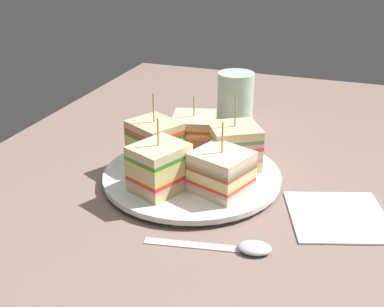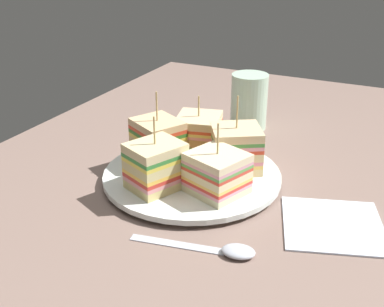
{
  "view_description": "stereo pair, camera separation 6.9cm",
  "coord_description": "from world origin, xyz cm",
  "px_view_note": "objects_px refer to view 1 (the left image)",
  "views": [
    {
      "loc": [
        58.65,
        20.92,
        33.2
      ],
      "look_at": [
        0.0,
        0.0,
        4.39
      ],
      "focal_mm": 45.91,
      "sensor_mm": 36.0,
      "label": 1
    },
    {
      "loc": [
        56.0,
        27.23,
        33.2
      ],
      "look_at": [
        0.0,
        0.0,
        4.39
      ],
      "focal_mm": 45.91,
      "sensor_mm": 36.0,
      "label": 2
    }
  ],
  "objects_px": {
    "plate": "(192,176)",
    "sandwich_wedge_2": "(194,135)",
    "sandwich_wedge_3": "(155,143)",
    "napkin": "(338,216)",
    "drinking_glass": "(235,103)",
    "sandwich_wedge_4": "(159,167)",
    "spoon": "(239,247)",
    "sandwich_wedge_0": "(221,172)",
    "sandwich_wedge_1": "(234,147)"
  },
  "relations": [
    {
      "from": "plate",
      "to": "sandwich_wedge_2",
      "type": "distance_m",
      "value": 0.07
    },
    {
      "from": "sandwich_wedge_3",
      "to": "napkin",
      "type": "bearing_deg",
      "value": 19.38
    },
    {
      "from": "drinking_glass",
      "to": "napkin",
      "type": "bearing_deg",
      "value": 38.23
    },
    {
      "from": "sandwich_wedge_4",
      "to": "spoon",
      "type": "xyz_separation_m",
      "value": [
        0.08,
        0.13,
        -0.04
      ]
    },
    {
      "from": "sandwich_wedge_0",
      "to": "spoon",
      "type": "distance_m",
      "value": 0.12
    },
    {
      "from": "sandwich_wedge_2",
      "to": "sandwich_wedge_3",
      "type": "distance_m",
      "value": 0.06
    },
    {
      "from": "sandwich_wedge_0",
      "to": "sandwich_wedge_1",
      "type": "xyz_separation_m",
      "value": [
        -0.08,
        -0.0,
        0.0
      ]
    },
    {
      "from": "sandwich_wedge_1",
      "to": "napkin",
      "type": "xyz_separation_m",
      "value": [
        0.07,
        0.16,
        -0.04
      ]
    },
    {
      "from": "sandwich_wedge_1",
      "to": "sandwich_wedge_4",
      "type": "relative_size",
      "value": 1.08
    },
    {
      "from": "sandwich_wedge_1",
      "to": "drinking_glass",
      "type": "xyz_separation_m",
      "value": [
        -0.19,
        -0.05,
        -0.0
      ]
    },
    {
      "from": "sandwich_wedge_4",
      "to": "napkin",
      "type": "height_order",
      "value": "sandwich_wedge_4"
    },
    {
      "from": "sandwich_wedge_1",
      "to": "napkin",
      "type": "distance_m",
      "value": 0.18
    },
    {
      "from": "sandwich_wedge_3",
      "to": "drinking_glass",
      "type": "distance_m",
      "value": 0.23
    },
    {
      "from": "sandwich_wedge_1",
      "to": "sandwich_wedge_4",
      "type": "bearing_deg",
      "value": 22.21
    },
    {
      "from": "sandwich_wedge_3",
      "to": "drinking_glass",
      "type": "height_order",
      "value": "sandwich_wedge_3"
    },
    {
      "from": "sandwich_wedge_4",
      "to": "spoon",
      "type": "bearing_deg",
      "value": -97.31
    },
    {
      "from": "sandwich_wedge_1",
      "to": "sandwich_wedge_2",
      "type": "relative_size",
      "value": 1.17
    },
    {
      "from": "plate",
      "to": "sandwich_wedge_3",
      "type": "height_order",
      "value": "sandwich_wedge_3"
    },
    {
      "from": "sandwich_wedge_0",
      "to": "sandwich_wedge_3",
      "type": "bearing_deg",
      "value": -2.4
    },
    {
      "from": "sandwich_wedge_4",
      "to": "plate",
      "type": "bearing_deg",
      "value": 1.33
    },
    {
      "from": "plate",
      "to": "drinking_glass",
      "type": "height_order",
      "value": "drinking_glass"
    },
    {
      "from": "sandwich_wedge_1",
      "to": "sandwich_wedge_4",
      "type": "height_order",
      "value": "sandwich_wedge_1"
    },
    {
      "from": "sandwich_wedge_3",
      "to": "sandwich_wedge_1",
      "type": "bearing_deg",
      "value": 41.87
    },
    {
      "from": "sandwich_wedge_1",
      "to": "drinking_glass",
      "type": "relative_size",
      "value": 1.11
    },
    {
      "from": "spoon",
      "to": "drinking_glass",
      "type": "xyz_separation_m",
      "value": [
        -0.37,
        -0.11,
        0.04
      ]
    },
    {
      "from": "napkin",
      "to": "drinking_glass",
      "type": "xyz_separation_m",
      "value": [
        -0.26,
        -0.21,
        0.04
      ]
    },
    {
      "from": "sandwich_wedge_2",
      "to": "sandwich_wedge_4",
      "type": "relative_size",
      "value": 0.92
    },
    {
      "from": "drinking_glass",
      "to": "sandwich_wedge_1",
      "type": "bearing_deg",
      "value": 14.49
    },
    {
      "from": "sandwich_wedge_0",
      "to": "spoon",
      "type": "xyz_separation_m",
      "value": [
        0.1,
        0.05,
        -0.04
      ]
    },
    {
      "from": "plate",
      "to": "sandwich_wedge_1",
      "type": "relative_size",
      "value": 2.31
    },
    {
      "from": "napkin",
      "to": "plate",
      "type": "bearing_deg",
      "value": -98.02
    },
    {
      "from": "sandwich_wedge_3",
      "to": "sandwich_wedge_4",
      "type": "height_order",
      "value": "sandwich_wedge_3"
    },
    {
      "from": "sandwich_wedge_4",
      "to": "sandwich_wedge_2",
      "type": "bearing_deg",
      "value": 21.14
    },
    {
      "from": "sandwich_wedge_0",
      "to": "plate",
      "type": "bearing_deg",
      "value": -13.08
    },
    {
      "from": "plate",
      "to": "napkin",
      "type": "bearing_deg",
      "value": 81.98
    },
    {
      "from": "sandwich_wedge_4",
      "to": "spoon",
      "type": "height_order",
      "value": "sandwich_wedge_4"
    },
    {
      "from": "spoon",
      "to": "sandwich_wedge_2",
      "type": "bearing_deg",
      "value": 111.73
    },
    {
      "from": "sandwich_wedge_2",
      "to": "spoon",
      "type": "relative_size",
      "value": 0.63
    },
    {
      "from": "sandwich_wedge_0",
      "to": "drinking_glass",
      "type": "distance_m",
      "value": 0.27
    },
    {
      "from": "sandwich_wedge_1",
      "to": "sandwich_wedge_3",
      "type": "relative_size",
      "value": 1.02
    },
    {
      "from": "sandwich_wedge_4",
      "to": "napkin",
      "type": "relative_size",
      "value": 0.84
    },
    {
      "from": "napkin",
      "to": "drinking_glass",
      "type": "bearing_deg",
      "value": -141.77
    },
    {
      "from": "sandwich_wedge_0",
      "to": "sandwich_wedge_1",
      "type": "relative_size",
      "value": 0.88
    },
    {
      "from": "sandwich_wedge_0",
      "to": "sandwich_wedge_4",
      "type": "distance_m",
      "value": 0.08
    },
    {
      "from": "sandwich_wedge_3",
      "to": "napkin",
      "type": "xyz_separation_m",
      "value": [
        0.04,
        0.27,
        -0.04
      ]
    },
    {
      "from": "sandwich_wedge_3",
      "to": "drinking_glass",
      "type": "xyz_separation_m",
      "value": [
        -0.22,
        0.06,
        -0.0
      ]
    },
    {
      "from": "spoon",
      "to": "plate",
      "type": "bearing_deg",
      "value": 117.19
    },
    {
      "from": "plate",
      "to": "sandwich_wedge_0",
      "type": "relative_size",
      "value": 2.61
    },
    {
      "from": "plate",
      "to": "spoon",
      "type": "relative_size",
      "value": 1.71
    },
    {
      "from": "sandwich_wedge_2",
      "to": "drinking_glass",
      "type": "bearing_deg",
      "value": 159.84
    }
  ]
}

